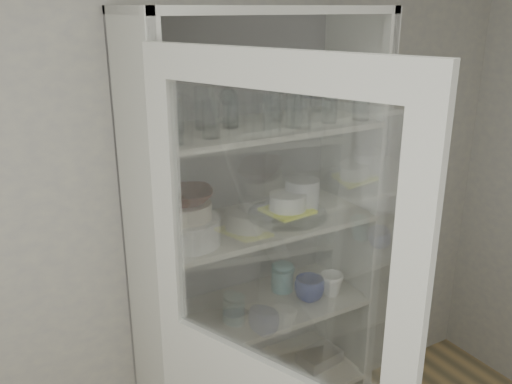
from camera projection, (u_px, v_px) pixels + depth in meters
wall_back at (189, 203)px, 2.32m from camera, size 3.60×0.02×2.60m
pantry_cabinet at (249, 282)px, 2.40m from camera, size 1.00×0.45×2.10m
tumbler_0 at (211, 119)px, 1.87m from camera, size 0.08×0.08×0.13m
tumbler_1 at (171, 121)px, 1.78m from camera, size 0.08×0.08×0.16m
tumbler_2 at (272, 113)px, 1.96m from camera, size 0.07×0.07×0.14m
tumbler_3 at (294, 111)px, 2.03m from camera, size 0.08×0.08×0.12m
tumbler_4 at (302, 107)px, 2.02m from camera, size 0.09×0.09×0.16m
tumbler_5 at (330, 107)px, 2.12m from camera, size 0.07×0.07×0.12m
tumbler_6 at (361, 103)px, 2.17m from camera, size 0.09×0.09×0.14m
tumbler_7 at (173, 113)px, 1.94m from camera, size 0.10×0.10×0.15m
tumbler_8 at (231, 111)px, 2.04m from camera, size 0.06×0.06×0.12m
tumbler_9 at (205, 108)px, 2.01m from camera, size 0.09×0.09×0.16m
goblet_0 at (144, 110)px, 1.98m from camera, size 0.07×0.07×0.15m
goblet_1 at (228, 104)px, 2.10m from camera, size 0.07×0.07×0.15m
goblet_2 at (277, 95)px, 2.24m from camera, size 0.08×0.08×0.17m
goblet_3 at (316, 94)px, 2.35m from camera, size 0.07×0.07×0.15m
plate_stack_front at (186, 231)px, 2.00m from camera, size 0.25×0.25×0.10m
plate_stack_back at (164, 216)px, 2.18m from camera, size 0.19×0.19×0.07m
cream_bowl at (185, 211)px, 1.98m from camera, size 0.20×0.20×0.06m
terracotta_bowl at (185, 196)px, 1.96m from camera, size 0.26×0.26×0.05m
glass_platter at (287, 214)px, 2.27m from camera, size 0.42×0.42×0.02m
yellow_trivet at (288, 210)px, 2.27m from camera, size 0.20×0.20×0.01m
white_ramekin at (288, 202)px, 2.26m from camera, size 0.18×0.18×0.07m
grey_bowl_stack at (302, 195)px, 2.32m from camera, size 0.14×0.14×0.14m
mug_blue at (309, 289)px, 2.39m from camera, size 0.16×0.16×0.11m
mug_teal at (284, 277)px, 2.51m from camera, size 0.12×0.12×0.09m
mug_white at (331, 284)px, 2.44m from camera, size 0.11×0.11×0.10m
teal_jar at (282, 278)px, 2.47m from camera, size 0.10×0.10×0.12m
measuring_cups at (234, 316)px, 2.24m from camera, size 0.09×0.09×0.04m
white_canister at (172, 309)px, 2.22m from camera, size 0.13×0.13×0.12m
tin_box at (319, 357)px, 2.62m from camera, size 0.21×0.16×0.06m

